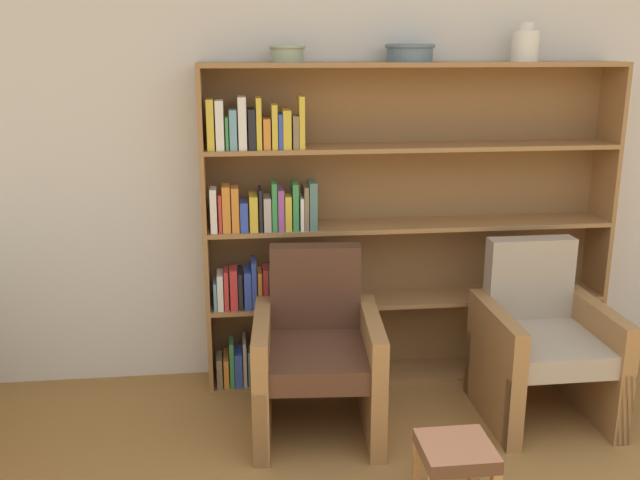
# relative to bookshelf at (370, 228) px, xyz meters

# --- Properties ---
(wall_back) EXTENTS (12.00, 0.06, 2.75)m
(wall_back) POSITION_rel_bookshelf_xyz_m (0.27, 0.17, 0.45)
(wall_back) COLOR silver
(wall_back) RESTS_ON ground
(bookshelf) EXTENTS (2.36, 0.30, 1.86)m
(bookshelf) POSITION_rel_bookshelf_xyz_m (0.00, 0.00, 0.00)
(bookshelf) COLOR olive
(bookshelf) RESTS_ON ground
(bowl_stoneware) EXTENTS (0.20, 0.20, 0.09)m
(bowl_stoneware) POSITION_rel_bookshelf_xyz_m (-0.47, -0.02, 0.99)
(bowl_stoneware) COLOR gray
(bowl_stoneware) RESTS_ON bookshelf
(bowl_brass) EXTENTS (0.27, 0.27, 0.10)m
(bowl_brass) POSITION_rel_bookshelf_xyz_m (0.20, -0.02, 0.99)
(bowl_brass) COLOR slate
(bowl_brass) RESTS_ON bookshelf
(vase_tall) EXTENTS (0.15, 0.15, 0.21)m
(vase_tall) POSITION_rel_bookshelf_xyz_m (0.85, -0.02, 1.02)
(vase_tall) COLOR silver
(vase_tall) RESTS_ON bookshelf
(armchair_leather) EXTENTS (0.69, 0.73, 0.93)m
(armchair_leather) POSITION_rel_bookshelf_xyz_m (-0.38, -0.56, -0.52)
(armchair_leather) COLOR olive
(armchair_leather) RESTS_ON ground
(armchair_cushioned) EXTENTS (0.64, 0.68, 0.93)m
(armchair_cushioned) POSITION_rel_bookshelf_xyz_m (0.84, -0.56, -0.52)
(armchair_cushioned) COLOR olive
(armchair_cushioned) RESTS_ON ground
(footstool) EXTENTS (0.30, 0.30, 0.35)m
(footstool) POSITION_rel_bookshelf_xyz_m (0.11, -1.40, -0.65)
(footstool) COLOR olive
(footstool) RESTS_ON ground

